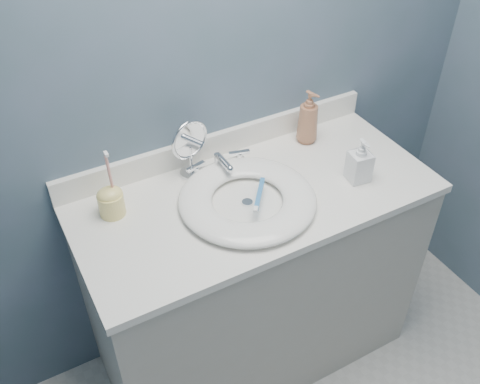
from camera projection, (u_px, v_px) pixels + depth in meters
back_wall at (216, 73)px, 1.76m from camera, size 2.20×0.02×2.40m
vanity_cabinet at (254, 283)px, 2.07m from camera, size 1.20×0.55×0.85m
countertop at (256, 197)px, 1.79m from camera, size 1.22×0.57×0.03m
backsplash at (220, 143)px, 1.93m from camera, size 1.22×0.02×0.09m
basin at (247, 199)px, 1.73m from camera, size 0.45×0.45×0.04m
drain at (247, 203)px, 1.74m from camera, size 0.04×0.04×0.01m
faucet at (220, 165)px, 1.86m from camera, size 0.25×0.13×0.07m
makeup_mirror at (190, 146)px, 1.79m from camera, size 0.14×0.08×0.22m
soap_bottle_amber at (308, 117)px, 1.96m from camera, size 0.10×0.10×0.21m
soap_bottle_clear at (360, 160)px, 1.79m from camera, size 0.08×0.08×0.16m
toothbrush_holder at (111, 200)px, 1.67m from camera, size 0.08×0.08×0.24m
toothbrush_lying at (259, 195)px, 1.71m from camera, size 0.12×0.14×0.02m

